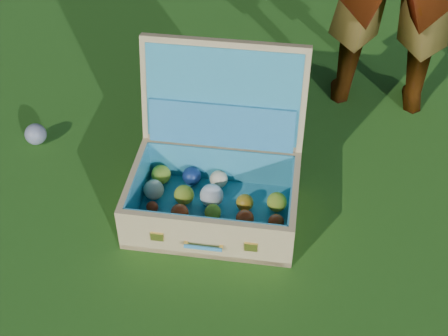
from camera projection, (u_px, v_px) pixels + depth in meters
ground at (202, 213)px, 2.01m from camera, size 60.00×60.00×0.00m
stray_ball at (36, 134)px, 2.26m from camera, size 0.08×0.08×0.08m
suitcase at (215, 169)px, 1.96m from camera, size 0.65×0.61×0.50m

